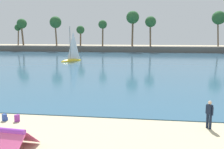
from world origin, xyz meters
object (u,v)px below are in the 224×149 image
object	(u,v)px
person_at_waterline	(209,114)
backpack_near_kite	(17,118)
sailboat_near_shore	(72,58)
backpack_by_trailer	(5,118)

from	to	relation	value
person_at_waterline	backpack_near_kite	bearing A→B (deg)	-178.19
sailboat_near_shore	person_at_waterline	bearing A→B (deg)	-62.23
backpack_near_kite	backpack_by_trailer	bearing A→B (deg)	178.38
backpack_by_trailer	sailboat_near_shore	world-z (taller)	sailboat_near_shore
backpack_near_kite	person_at_waterline	bearing A→B (deg)	1.81
backpack_by_trailer	sailboat_near_shore	distance (m)	36.93
person_at_waterline	backpack_by_trailer	distance (m)	12.62
backpack_near_kite	backpack_by_trailer	world-z (taller)	same
backpack_by_trailer	backpack_near_kite	bearing A→B (deg)	-1.62
backpack_near_kite	sailboat_near_shore	bearing A→B (deg)	101.22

